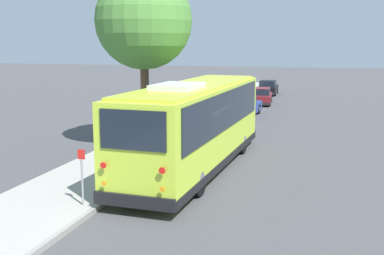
# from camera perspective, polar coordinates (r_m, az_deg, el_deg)

# --- Properties ---
(ground_plane) EXTENTS (160.00, 160.00, 0.00)m
(ground_plane) POSITION_cam_1_polar(r_m,az_deg,el_deg) (17.41, -0.14, -5.73)
(ground_plane) COLOR #474749
(sidewalk_slab) EXTENTS (80.00, 3.26, 0.15)m
(sidewalk_slab) POSITION_cam_1_polar(r_m,az_deg,el_deg) (18.53, -10.05, -4.67)
(sidewalk_slab) COLOR #A3A099
(sidewalk_slab) RESTS_ON ground
(curb_strip) EXTENTS (80.00, 0.14, 0.15)m
(curb_strip) POSITION_cam_1_polar(r_m,az_deg,el_deg) (17.87, -5.10, -5.10)
(curb_strip) COLOR gray
(curb_strip) RESTS_ON ground
(shuttle_bus) EXTENTS (11.08, 2.99, 3.40)m
(shuttle_bus) POSITION_cam_1_polar(r_m,az_deg,el_deg) (17.87, 0.43, 0.69)
(shuttle_bus) COLOR #BCDB38
(shuttle_bus) RESTS_ON ground
(parked_sedan_blue) EXTENTS (4.63, 2.01, 1.31)m
(parked_sedan_blue) POSITION_cam_1_polar(r_m,az_deg,el_deg) (31.42, 5.98, 2.45)
(parked_sedan_blue) COLOR navy
(parked_sedan_blue) RESTS_ON ground
(parked_sedan_maroon) EXTENTS (4.23, 2.01, 1.27)m
(parked_sedan_maroon) POSITION_cam_1_polar(r_m,az_deg,el_deg) (37.91, 8.06, 3.66)
(parked_sedan_maroon) COLOR maroon
(parked_sedan_maroon) RESTS_ON ground
(parked_sedan_black) EXTENTS (4.18, 1.77, 1.28)m
(parked_sedan_black) POSITION_cam_1_polar(r_m,az_deg,el_deg) (45.04, 8.98, 4.64)
(parked_sedan_black) COLOR black
(parked_sedan_black) RESTS_ON ground
(street_tree) EXTENTS (4.22, 4.22, 8.25)m
(street_tree) POSITION_cam_1_polar(r_m,az_deg,el_deg) (21.55, -5.66, 13.19)
(street_tree) COLOR brown
(street_tree) RESTS_ON sidewalk_slab
(sign_post_near) EXTENTS (0.06, 0.22, 1.62)m
(sign_post_near) POSITION_cam_1_polar(r_m,az_deg,el_deg) (14.04, -12.89, -5.69)
(sign_post_near) COLOR gray
(sign_post_near) RESTS_ON sidewalk_slab
(sign_post_far) EXTENTS (0.06, 0.22, 1.68)m
(sign_post_far) POSITION_cam_1_polar(r_m,az_deg,el_deg) (15.93, -9.15, -3.58)
(sign_post_far) COLOR gray
(sign_post_far) RESTS_ON sidewalk_slab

